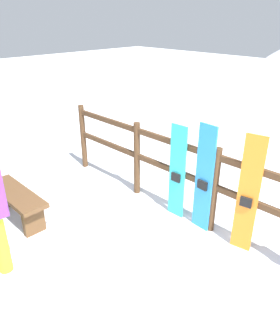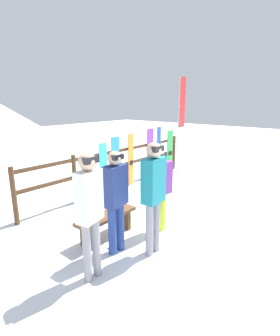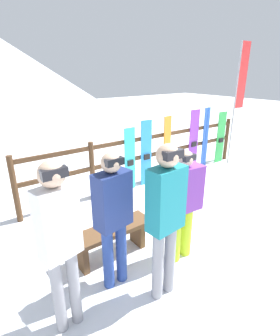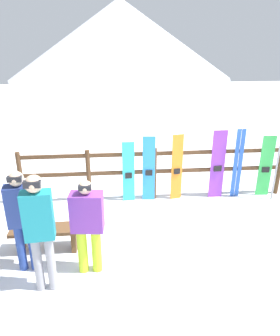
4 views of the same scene
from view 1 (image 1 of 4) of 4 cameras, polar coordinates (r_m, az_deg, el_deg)
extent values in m
plane|color=white|center=(3.57, -6.97, -23.15)|extent=(40.00, 40.00, 0.00)
cylinder|color=#4C331E|center=(6.16, -9.86, 5.37)|extent=(0.10, 0.10, 1.19)
cylinder|color=#4C331E|center=(5.13, -0.55, 1.56)|extent=(0.10, 0.10, 1.19)
cylinder|color=#4C331E|center=(4.33, 12.76, -3.93)|extent=(0.10, 0.10, 1.19)
cube|color=#4C331E|center=(4.30, 12.84, -3.24)|extent=(5.71, 0.05, 0.08)
cube|color=#4C331E|center=(4.12, 13.39, 1.84)|extent=(5.71, 0.05, 0.08)
cube|color=brown|center=(4.84, -20.88, -4.23)|extent=(1.20, 0.36, 0.06)
cube|color=brown|center=(5.31, -22.58, -4.53)|extent=(0.08, 0.29, 0.38)
cube|color=brown|center=(4.59, -18.03, -8.69)|extent=(0.08, 0.29, 0.38)
cylinder|color=#B7D826|center=(4.00, -23.08, -11.96)|extent=(0.15, 0.15, 0.75)
cube|color=#2DBFCC|center=(4.53, 6.51, -0.77)|extent=(0.26, 0.03, 1.36)
cube|color=black|center=(4.54, 6.25, -1.65)|extent=(0.14, 0.03, 0.12)
cube|color=#288CE0|center=(4.28, 11.08, -1.95)|extent=(0.27, 0.05, 1.47)
cube|color=black|center=(4.29, 10.79, -2.94)|extent=(0.15, 0.04, 0.12)
cube|color=orange|center=(4.01, 18.29, -4.61)|extent=(0.25, 0.07, 1.50)
cube|color=black|center=(4.02, 17.96, -5.68)|extent=(0.14, 0.05, 0.12)
camera|label=2|loc=(7.11, -59.92, 11.08)|focal=28.00mm
camera|label=3|loc=(5.62, -58.24, 11.65)|focal=28.00mm
camera|label=4|loc=(4.40, -97.80, 7.98)|focal=35.00mm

